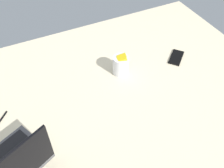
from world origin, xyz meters
The scene contains 4 objects.
bed_mattress centered at (0.00, 0.00, 9.00)cm, with size 180.00×140.00×18.00cm, color beige.
laptop centered at (58.39, 16.91, 22.41)cm, with size 39.58×34.64×23.00cm.
snack_cup centered at (-9.81, -16.89, 23.81)cm, with size 9.00×9.00×13.32cm.
cell_phone centered at (-46.40, -13.37, 18.40)cm, with size 6.80×14.00×0.80cm, color black.
Camera 1 is at (41.01, 77.25, 120.19)cm, focal length 40.97 mm.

